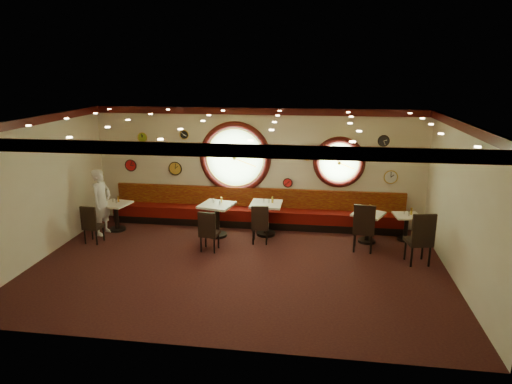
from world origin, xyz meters
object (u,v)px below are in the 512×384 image
at_px(table_d, 368,224).
at_px(chair_e, 421,236).
at_px(condiment_e_salt, 404,212).
at_px(condiment_b_pepper, 220,203).
at_px(chair_c, 260,222).
at_px(condiment_c_bottle, 272,200).
at_px(condiment_e_bottle, 411,211).
at_px(chair_a, 91,222).
at_px(condiment_d_salt, 363,211).
at_px(condiment_a_salt, 113,200).
at_px(chair_b, 208,229).
at_px(chair_d, 364,225).
at_px(waiter, 102,202).
at_px(condiment_c_salt, 264,200).
at_px(condiment_b_salt, 213,201).
at_px(table_c, 266,215).
at_px(condiment_b_bottle, 221,200).
at_px(condiment_c_pepper, 269,201).
at_px(table_b, 217,216).
at_px(table_e, 406,224).
at_px(table_a, 116,213).
at_px(condiment_a_pepper, 116,201).
at_px(condiment_d_bottle, 370,208).
at_px(condiment_a_bottle, 118,199).
at_px(condiment_d_pepper, 371,211).
at_px(condiment_e_pepper, 409,214).

height_order(table_d, chair_e, chair_e).
bearing_deg(condiment_e_salt, chair_e, -86.60).
bearing_deg(condiment_b_pepper, chair_c, -17.32).
relative_size(condiment_c_bottle, condiment_e_bottle, 0.98).
height_order(chair_a, chair_c, chair_c).
bearing_deg(condiment_b_pepper, condiment_d_salt, 2.96).
distance_m(table_d, condiment_e_salt, 0.99).
bearing_deg(condiment_a_salt, chair_c, -6.77).
xyz_separation_m(chair_b, chair_d, (3.61, 0.51, 0.10)).
height_order(chair_b, waiter, waiter).
relative_size(table_d, condiment_e_bottle, 5.23).
distance_m(table_d, condiment_c_salt, 2.67).
height_order(chair_a, condiment_b_salt, condiment_b_salt).
height_order(table_c, condiment_e_salt, table_c).
bearing_deg(chair_e, condiment_a_salt, 160.27).
height_order(table_c, chair_b, chair_b).
distance_m(chair_d, condiment_b_bottle, 3.62).
xyz_separation_m(table_d, condiment_c_salt, (-2.63, 0.22, 0.43)).
xyz_separation_m(condiment_c_pepper, condiment_e_bottle, (3.57, 0.13, -0.16)).
relative_size(condiment_c_pepper, waiter, 0.06).
relative_size(table_b, table_c, 1.09).
distance_m(chair_a, condiment_d_salt, 6.70).
bearing_deg(table_e, table_a, -177.46).
distance_m(table_e, chair_e, 1.54).
height_order(chair_d, condiment_b_bottle, chair_d).
distance_m(table_e, condiment_a_pepper, 7.51).
xyz_separation_m(condiment_b_salt, condiment_e_bottle, (4.97, 0.34, -0.16)).
bearing_deg(chair_a, condiment_d_bottle, 14.84).
xyz_separation_m(condiment_c_salt, condiment_d_bottle, (2.67, -0.10, -0.06)).
bearing_deg(chair_e, chair_b, 168.42).
bearing_deg(table_b, chair_a, -162.27).
height_order(condiment_a_bottle, condiment_c_bottle, condiment_c_bottle).
relative_size(chair_c, condiment_c_salt, 6.42).
relative_size(chair_c, condiment_c_bottle, 3.58).
bearing_deg(condiment_d_bottle, condiment_c_bottle, 178.12).
xyz_separation_m(condiment_d_bottle, waiter, (-6.82, -0.49, 0.01)).
distance_m(table_a, table_b, 2.76).
distance_m(table_b, condiment_b_pepper, 0.38).
bearing_deg(condiment_b_bottle, condiment_d_pepper, -0.43).
distance_m(condiment_c_salt, condiment_a_pepper, 3.90).
bearing_deg(condiment_a_bottle, table_a, -109.59).
relative_size(chair_c, condiment_e_salt, 7.06).
xyz_separation_m(condiment_c_pepper, condiment_d_pepper, (2.55, -0.17, -0.11)).
xyz_separation_m(table_d, condiment_a_pepper, (-6.52, -0.07, 0.34)).
distance_m(condiment_b_bottle, condiment_c_bottle, 1.31).
bearing_deg(condiment_d_bottle, chair_e, -54.88).
height_order(chair_a, condiment_c_bottle, condiment_c_bottle).
bearing_deg(table_d, chair_a, -171.00).
height_order(condiment_c_bottle, condiment_e_bottle, condiment_c_bottle).
xyz_separation_m(chair_c, condiment_e_pepper, (3.63, 0.67, 0.16)).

